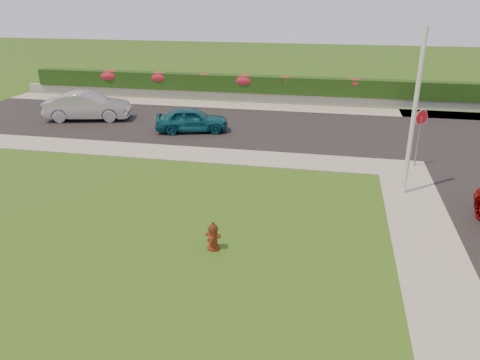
% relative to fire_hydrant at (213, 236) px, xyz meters
% --- Properties ---
extents(ground, '(120.00, 120.00, 0.00)m').
position_rel_fire_hydrant_xyz_m(ground, '(-0.97, -1.04, -0.40)').
color(ground, black).
rests_on(ground, ground).
extents(street_far, '(26.00, 8.00, 0.04)m').
position_rel_fire_hydrant_xyz_m(street_far, '(-5.97, 12.96, -0.38)').
color(street_far, black).
rests_on(street_far, ground).
extents(sidewalk_right, '(2.00, 20.00, 0.04)m').
position_rel_fire_hydrant_xyz_m(sidewalk_right, '(6.03, -3.04, -0.38)').
color(sidewalk_right, gray).
rests_on(sidewalk_right, ground).
extents(sidewalk_far, '(24.00, 2.00, 0.04)m').
position_rel_fire_hydrant_xyz_m(sidewalk_far, '(-6.97, 7.96, -0.38)').
color(sidewalk_far, gray).
rests_on(sidewalk_far, ground).
extents(curb_corner, '(2.00, 2.00, 0.04)m').
position_rel_fire_hydrant_xyz_m(curb_corner, '(6.03, 7.96, -0.38)').
color(curb_corner, gray).
rests_on(curb_corner, ground).
extents(sidewalk_beyond, '(34.00, 2.00, 0.04)m').
position_rel_fire_hydrant_xyz_m(sidewalk_beyond, '(-1.97, 17.96, -0.38)').
color(sidewalk_beyond, gray).
rests_on(sidewalk_beyond, ground).
extents(retaining_wall, '(34.00, 0.40, 0.60)m').
position_rel_fire_hydrant_xyz_m(retaining_wall, '(-1.97, 19.46, -0.10)').
color(retaining_wall, gray).
rests_on(retaining_wall, ground).
extents(hedge, '(32.00, 0.90, 1.10)m').
position_rel_fire_hydrant_xyz_m(hedge, '(-1.97, 19.56, 0.75)').
color(hedge, black).
rests_on(hedge, retaining_wall).
extents(fire_hydrant, '(0.44, 0.42, 0.85)m').
position_rel_fire_hydrant_xyz_m(fire_hydrant, '(0.00, 0.00, 0.00)').
color(fire_hydrant, '#4E140C').
rests_on(fire_hydrant, ground).
extents(sedan_teal, '(4.00, 2.47, 1.27)m').
position_rel_fire_hydrant_xyz_m(sedan_teal, '(-4.15, 11.46, 0.27)').
color(sedan_teal, '#0B485A').
rests_on(sedan_teal, street_far).
extents(sedan_silver, '(4.98, 2.75, 1.56)m').
position_rel_fire_hydrant_xyz_m(sedan_silver, '(-10.67, 12.65, 0.42)').
color(sedan_silver, '#93969A').
rests_on(sedan_silver, street_far).
extents(utility_pole, '(0.16, 0.16, 5.86)m').
position_rel_fire_hydrant_xyz_m(utility_pole, '(5.77, 5.24, 2.53)').
color(utility_pole, silver).
rests_on(utility_pole, ground).
extents(stop_sign, '(0.55, 0.41, 2.46)m').
position_rel_fire_hydrant_xyz_m(stop_sign, '(6.57, 8.31, 1.41)').
color(stop_sign, slate).
rests_on(stop_sign, ground).
extents(flower_clump_a, '(1.55, 1.00, 0.78)m').
position_rel_fire_hydrant_xyz_m(flower_clump_a, '(-12.57, 19.46, 0.99)').
color(flower_clump_a, red).
rests_on(flower_clump_a, hedge).
extents(flower_clump_b, '(1.47, 0.94, 0.73)m').
position_rel_fire_hydrant_xyz_m(flower_clump_b, '(-8.89, 19.46, 1.01)').
color(flower_clump_b, red).
rests_on(flower_clump_b, hedge).
extents(flower_clump_c, '(1.07, 0.68, 0.53)m').
position_rel_fire_hydrant_xyz_m(flower_clump_c, '(-5.69, 19.46, 1.09)').
color(flower_clump_c, red).
rests_on(flower_clump_c, hedge).
extents(flower_clump_d, '(1.51, 0.97, 0.76)m').
position_rel_fire_hydrant_xyz_m(flower_clump_d, '(-2.95, 19.46, 1.00)').
color(flower_clump_d, red).
rests_on(flower_clump_d, hedge).
extents(flower_clump_e, '(1.11, 0.71, 0.56)m').
position_rel_fire_hydrant_xyz_m(flower_clump_e, '(-0.17, 19.46, 1.08)').
color(flower_clump_e, red).
rests_on(flower_clump_e, hedge).
extents(flower_clump_f, '(1.17, 0.75, 0.59)m').
position_rel_fire_hydrant_xyz_m(flower_clump_f, '(4.26, 19.46, 1.06)').
color(flower_clump_f, red).
rests_on(flower_clump_f, hedge).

